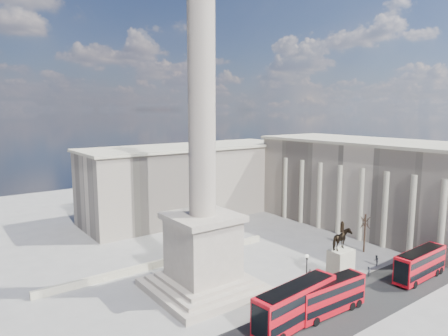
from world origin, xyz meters
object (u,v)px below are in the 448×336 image
Objects in this scene: red_bus_c at (330,296)px; pedestrian_walking at (369,272)px; red_bus_d at (420,264)px; equestrian_statue at (341,261)px; pedestrian_crossing at (310,274)px; victorian_lamp at (307,271)px; pedestrian_standing at (376,260)px; red_bus_b at (296,304)px; nelsons_column at (202,199)px.

red_bus_c is 13.47m from pedestrian_walking.
red_bus_c is at bearing 174.08° from red_bus_d.
pedestrian_crossing is (-2.80, 3.24, -2.44)m from equestrian_statue.
red_bus_c is at bearing 104.84° from pedestrian_crossing.
victorian_lamp reaches higher than red_bus_c.
red_bus_d is 6.92m from pedestrian_standing.
red_bus_b reaches higher than red_bus_c.
red_bus_d is 6.23× the size of pedestrian_standing.
pedestrian_standing is at bearing 18.37° from red_bus_c.
pedestrian_crossing is at bearing 29.13° from red_bus_b.
pedestrian_walking is at bearing 15.91° from red_bus_c.
pedestrian_crossing is at bearing -23.92° from nelsons_column.
red_bus_d is (27.71, -16.13, -10.60)m from nelsons_column.
pedestrian_standing is at bearing 6.08° from red_bus_b.
red_bus_c is at bearing -58.86° from nelsons_column.
red_bus_c is 0.97× the size of red_bus_d.
pedestrian_standing is 12.78m from pedestrian_crossing.
equestrian_statue is 5.32m from pedestrian_walking.
victorian_lamp is at bearing 157.93° from red_bus_d.
equestrian_statue reaches higher than red_bus_b.
pedestrian_standing is (18.22, 5.29, -1.37)m from red_bus_c.
equestrian_statue is 5.98× the size of pedestrian_crossing.
equestrian_statue reaches higher than red_bus_d.
victorian_lamp is at bearing 28.32° from red_bus_b.
red_bus_c is at bearing -10.73° from red_bus_b.
equestrian_statue is 9.93m from pedestrian_standing.
red_bus_c is 6.06× the size of pedestrian_standing.
nelsons_column is 20.11m from pedestrian_crossing.
equestrian_statue is (7.13, -0.12, -0.16)m from victorian_lamp.
pedestrian_crossing is (14.64, -6.49, -12.16)m from nelsons_column.
nelsons_column is 27.50m from pedestrian_walking.
red_bus_c reaches higher than pedestrian_standing.
equestrian_statue is 5.07× the size of pedestrian_walking.
nelsons_column is at bearing 137.02° from victorian_lamp.
equestrian_statue is at bearing 12.27° from red_bus_b.
victorian_lamp reaches higher than pedestrian_crossing.
equestrian_statue is (8.57, 4.95, 0.96)m from red_bus_c.
red_bus_b is 18.71m from pedestrian_walking.
victorian_lamp is 0.63× the size of equestrian_statue.
victorian_lamp is at bearing 152.31° from pedestrian_walking.
red_bus_c reaches higher than pedestrian_walking.
nelsons_column is 33.77m from red_bus_d.
red_bus_b is at bearing 173.86° from red_bus_d.
nelsons_column is 8.73× the size of victorian_lamp.
victorian_lamp is at bearing 179.01° from equestrian_statue.
nelsons_column is 17.87m from red_bus_b.
equestrian_statue reaches higher than pedestrian_standing.
red_bus_d is 1.92× the size of victorian_lamp.
pedestrian_crossing is (4.33, 3.11, -2.60)m from victorian_lamp.
victorian_lamp is at bearing 76.35° from red_bus_c.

